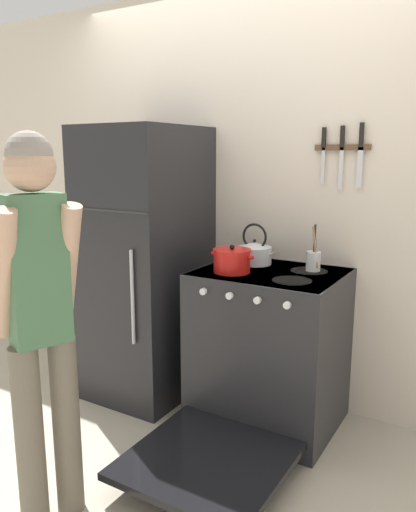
{
  "coord_description": "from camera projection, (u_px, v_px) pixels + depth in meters",
  "views": [
    {
      "loc": [
        1.39,
        -2.81,
        1.53
      ],
      "look_at": [
        -0.02,
        -0.47,
        0.98
      ],
      "focal_mm": 35.0,
      "sensor_mm": 36.0,
      "label": 1
    }
  ],
  "objects": [
    {
      "name": "stove_range",
      "position": [
        266.0,
        350.0,
        2.82
      ],
      "size": [
        0.78,
        1.36,
        0.9
      ],
      "color": "#232326",
      "rests_on": "ground_plane"
    },
    {
      "name": "person",
      "position": [
        40.0,
        311.0,
        1.97
      ],
      "size": [
        0.34,
        0.39,
        1.62
      ],
      "rotation": [
        0.0,
        0.0,
        1.21
      ],
      "color": "#6B6051",
      "rests_on": "ground_plane"
    },
    {
      "name": "refrigerator",
      "position": [
        146.0,
        264.0,
        3.17
      ],
      "size": [
        0.62,
        0.74,
        1.7
      ],
      "color": "black",
      "rests_on": "ground_plane"
    },
    {
      "name": "utensil_jar",
      "position": [
        314.0,
        260.0,
        2.77
      ],
      "size": [
        0.08,
        0.08,
        0.26
      ],
      "color": "silver",
      "rests_on": "stove_range"
    },
    {
      "name": "wall_back",
      "position": [
        251.0,
        196.0,
        3.14
      ],
      "size": [
        10.0,
        0.06,
        2.55
      ],
      "color": "beige",
      "rests_on": "ground_plane"
    },
    {
      "name": "ground_plane",
      "position": [
        246.0,
        386.0,
        3.37
      ],
      "size": [
        14.0,
        14.0,
        0.0
      ],
      "primitive_type": "plane",
      "color": "#B2A893"
    },
    {
      "name": "wall_knife_strip",
      "position": [
        343.0,
        147.0,
        2.74
      ],
      "size": [
        0.31,
        0.03,
        0.36
      ],
      "color": "brown"
    },
    {
      "name": "tea_kettle",
      "position": [
        255.0,
        252.0,
        2.94
      ],
      "size": [
        0.25,
        0.2,
        0.24
      ],
      "color": "silver",
      "rests_on": "stove_range"
    },
    {
      "name": "dutch_oven_pot",
      "position": [
        232.0,
        261.0,
        2.73
      ],
      "size": [
        0.26,
        0.21,
        0.15
      ],
      "color": "red",
      "rests_on": "stove_range"
    }
  ]
}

